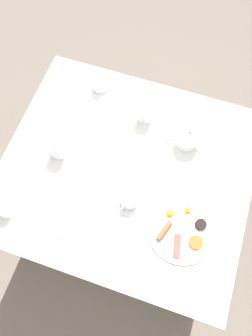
# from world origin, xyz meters

# --- Properties ---
(ground_plane) EXTENTS (8.00, 8.00, 0.00)m
(ground_plane) POSITION_xyz_m (0.00, 0.00, 0.00)
(ground_plane) COLOR #70665B
(table) EXTENTS (1.04, 1.16, 0.78)m
(table) POSITION_xyz_m (0.00, 0.00, 0.71)
(table) COLOR white
(table) RESTS_ON ground_plane
(breakfast_plate) EXTENTS (0.31, 0.31, 0.04)m
(breakfast_plate) POSITION_xyz_m (0.19, 0.32, 0.78)
(breakfast_plate) COLOR white
(breakfast_plate) RESTS_ON table
(teapot_near) EXTENTS (0.11, 0.20, 0.12)m
(teapot_near) POSITION_xyz_m (-0.23, 0.23, 0.83)
(teapot_near) COLOR white
(teapot_near) RESTS_ON table
(teacup_with_saucer_left) EXTENTS (0.13, 0.13, 0.06)m
(teacup_with_saucer_left) POSITION_xyz_m (-0.39, -0.27, 0.80)
(teacup_with_saucer_left) COLOR white
(teacup_with_saucer_left) RESTS_ON table
(teacup_with_saucer_right) EXTENTS (0.13, 0.13, 0.06)m
(teacup_with_saucer_right) POSITION_xyz_m (0.15, 0.06, 0.80)
(teacup_with_saucer_right) COLOR white
(teacup_with_saucer_right) RESTS_ON table
(water_glass_tall) EXTENTS (0.07, 0.07, 0.11)m
(water_glass_tall) POSITION_xyz_m (0.02, -0.33, 0.83)
(water_glass_tall) COLOR white
(water_glass_tall) RESTS_ON table
(water_glass_short) EXTENTS (0.07, 0.07, 0.11)m
(water_glass_short) POSITION_xyz_m (-0.30, -0.00, 0.83)
(water_glass_short) COLOR white
(water_glass_short) RESTS_ON table
(creamer_jug) EXTENTS (0.09, 0.06, 0.07)m
(creamer_jug) POSITION_xyz_m (0.37, -0.44, 0.81)
(creamer_jug) COLOR white
(creamer_jug) RESTS_ON table
(napkin_folded) EXTENTS (0.19, 0.18, 0.01)m
(napkin_folded) POSITION_xyz_m (0.33, -0.23, 0.78)
(napkin_folded) COLOR white
(napkin_folded) RESTS_ON table
(fork_by_plate) EXTENTS (0.11, 0.17, 0.00)m
(fork_by_plate) POSITION_xyz_m (-0.20, -0.29, 0.78)
(fork_by_plate) COLOR silver
(fork_by_plate) RESTS_ON table
(knife_by_plate) EXTENTS (0.09, 0.18, 0.00)m
(knife_by_plate) POSITION_xyz_m (0.19, -0.44, 0.78)
(knife_by_plate) COLOR silver
(knife_by_plate) RESTS_ON table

